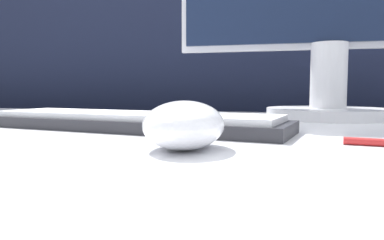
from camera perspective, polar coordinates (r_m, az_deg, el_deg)
partition_panel at (r=1.09m, az=11.18°, el=-6.67°), size 5.00×0.03×1.15m
computer_mouse_near at (r=0.35m, az=-1.21°, el=-0.77°), size 0.08×0.10×0.05m
keyboard at (r=0.53m, az=-9.15°, el=-0.20°), size 0.45×0.19×0.02m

